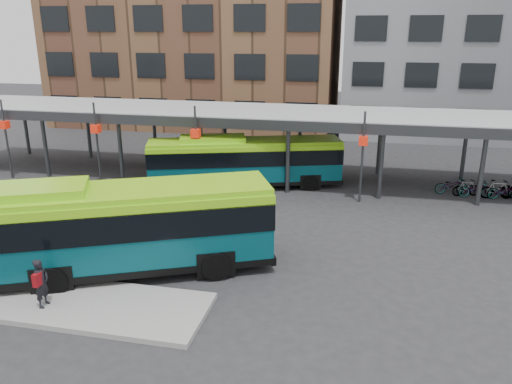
# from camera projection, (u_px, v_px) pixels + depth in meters

# --- Properties ---
(ground) EXTENTS (120.00, 120.00, 0.00)m
(ground) POSITION_uv_depth(u_px,v_px,m) (190.00, 273.00, 18.67)
(ground) COLOR #28282B
(ground) RESTS_ON ground
(boarding_island) EXTENTS (14.00, 3.00, 0.18)m
(boarding_island) POSITION_uv_depth(u_px,v_px,m) (7.00, 295.00, 16.98)
(boarding_island) COLOR gray
(boarding_island) RESTS_ON ground
(canopy) EXTENTS (40.00, 6.53, 4.80)m
(canopy) POSITION_uv_depth(u_px,v_px,m) (260.00, 115.00, 29.42)
(canopy) COLOR #999B9E
(canopy) RESTS_ON ground
(building_brick) EXTENTS (26.00, 14.00, 22.00)m
(building_brick) POSITION_uv_depth(u_px,v_px,m) (199.00, 4.00, 47.03)
(building_brick) COLOR brown
(building_brick) RESTS_ON ground
(building_grey) EXTENTS (24.00, 14.00, 20.00)m
(building_grey) POSITION_uv_depth(u_px,v_px,m) (493.00, 14.00, 42.03)
(building_grey) COLOR slate
(building_grey) RESTS_ON ground
(bus_front) EXTENTS (12.98, 7.97, 3.59)m
(bus_front) POSITION_uv_depth(u_px,v_px,m) (90.00, 228.00, 17.96)
(bus_front) COLOR #07434D
(bus_front) RESTS_ON ground
(bus_rear) EXTENTS (11.10, 5.61, 3.01)m
(bus_rear) POSITION_uv_depth(u_px,v_px,m) (244.00, 160.00, 28.54)
(bus_rear) COLOR #07434D
(bus_rear) RESTS_ON ground
(pedestrian) EXTENTS (0.39, 0.63, 1.63)m
(pedestrian) POSITION_uv_depth(u_px,v_px,m) (41.00, 283.00, 15.88)
(pedestrian) COLOR black
(pedestrian) RESTS_ON boarding_island
(bike_rack) EXTENTS (6.95, 1.52, 1.08)m
(bike_rack) POSITION_uv_depth(u_px,v_px,m) (502.00, 189.00, 26.94)
(bike_rack) COLOR slate
(bike_rack) RESTS_ON ground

